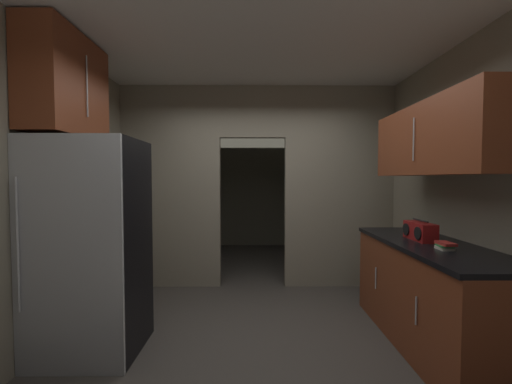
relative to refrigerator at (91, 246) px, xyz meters
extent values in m
plane|color=#47423D|center=(1.47, 0.09, -0.92)|extent=(20.00, 20.00, 0.00)
cube|color=silver|center=(1.47, 0.59, 1.89)|extent=(4.17, 7.32, 0.06)
cube|color=gray|center=(0.26, 1.75, 0.47)|extent=(1.36, 0.12, 2.79)
cube|color=gray|center=(2.60, 1.75, 0.47)|extent=(1.50, 0.12, 2.79)
cube|color=gray|center=(1.39, 1.75, 1.51)|extent=(0.91, 0.12, 0.71)
cube|color=gray|center=(1.47, 4.58, 0.47)|extent=(3.77, 0.10, 2.79)
cube|color=gray|center=(-0.37, 3.16, 0.47)|extent=(0.10, 2.83, 2.79)
cube|color=gray|center=(3.30, 3.16, 0.47)|extent=(0.10, 2.83, 2.79)
cube|color=gray|center=(-0.47, -0.33, 0.47)|extent=(0.10, 4.16, 2.79)
cube|color=black|center=(0.00, 0.02, 0.00)|extent=(0.83, 0.71, 1.85)
cube|color=#B7BABC|center=(0.00, -0.35, 0.00)|extent=(0.83, 0.03, 1.85)
cylinder|color=#B7BABC|center=(-0.36, -0.38, 0.09)|extent=(0.02, 0.02, 1.02)
cube|color=brown|center=(3.00, 0.07, -0.48)|extent=(0.66, 1.88, 0.89)
cube|color=black|center=(3.00, 0.07, -0.01)|extent=(0.70, 1.88, 0.04)
cylinder|color=#B7BABC|center=(2.66, -0.34, -0.43)|extent=(0.01, 0.01, 0.22)
cylinder|color=#B7BABC|center=(2.66, 0.49, -0.43)|extent=(0.01, 0.01, 0.22)
cube|color=brown|center=(3.00, 0.07, 0.93)|extent=(0.34, 1.70, 0.63)
cylinder|color=#B7BABC|center=(2.82, 0.07, 0.93)|extent=(0.01, 0.01, 0.38)
cube|color=brown|center=(-0.24, 0.10, 1.40)|extent=(0.34, 0.92, 0.89)
cylinder|color=#B7BABC|center=(-0.06, 0.10, 1.40)|extent=(0.01, 0.01, 0.53)
cube|color=maroon|center=(2.97, 0.22, 0.09)|extent=(0.15, 0.38, 0.17)
cylinder|color=#262626|center=(2.97, 0.22, 0.20)|extent=(0.02, 0.26, 0.02)
cylinder|color=black|center=(2.89, 0.11, 0.09)|extent=(0.01, 0.12, 0.12)
cylinder|color=black|center=(2.89, 0.33, 0.09)|extent=(0.01, 0.12, 0.12)
cube|color=beige|center=(2.96, -0.19, 0.02)|extent=(0.11, 0.12, 0.02)
cube|color=#388C47|center=(2.96, -0.19, 0.04)|extent=(0.12, 0.15, 0.02)
cube|color=red|center=(2.97, -0.19, 0.06)|extent=(0.10, 0.16, 0.02)
camera|label=1|loc=(1.41, -2.81, 0.59)|focal=22.86mm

